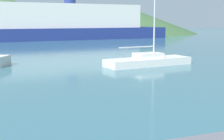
{
  "coord_description": "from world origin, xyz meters",
  "views": [
    {
      "loc": [
        -6.32,
        0.87,
        3.47
      ],
      "look_at": [
        -0.74,
        14.0,
        1.2
      ],
      "focal_mm": 50.0,
      "sensor_mm": 36.0,
      "label": 1
    }
  ],
  "objects": [
    {
      "name": "ferry_distant",
      "position": [
        9.7,
        58.56,
        2.85
      ],
      "size": [
        37.81,
        10.17,
        8.06
      ],
      "rotation": [
        0.0,
        0.0,
        0.05
      ],
      "color": "navy",
      "rests_on": "ground_plane"
    },
    {
      "name": "sailboat_middle",
      "position": [
        5.75,
        22.02,
        0.4
      ],
      "size": [
        7.15,
        2.66,
        8.44
      ],
      "rotation": [
        0.0,
        0.0,
        0.09
      ],
      "color": "white",
      "rests_on": "ground_plane"
    },
    {
      "name": "hill_east",
      "position": [
        30.2,
        80.41,
        3.89
      ],
      "size": [
        41.54,
        41.54,
        7.78
      ],
      "color": "#3D6038",
      "rests_on": "ground_plane"
    }
  ]
}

